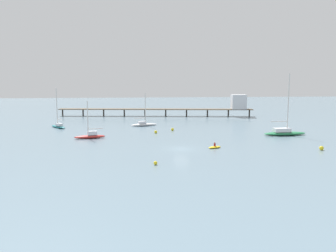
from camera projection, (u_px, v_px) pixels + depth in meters
ground_plane at (181, 149)px, 62.58m from camera, size 400.00×400.00×0.00m
pier at (206, 105)px, 120.03m from camera, size 67.62×13.34×7.61m
sailboat_red at (90, 135)px, 73.90m from camera, size 6.77×2.89×8.05m
sailboat_white at (144, 124)px, 94.59m from camera, size 7.63×4.09×8.97m
sailboat_green at (284, 132)px, 78.20m from camera, size 10.08×3.20×13.99m
sailboat_teal at (58, 125)px, 90.84m from camera, size 5.50×6.83×10.37m
dinghy_yellow at (215, 147)px, 63.18m from camera, size 2.91×2.19×1.14m
mooring_buoy_near at (156, 132)px, 81.12m from camera, size 0.69×0.69×0.69m
mooring_buoy_outer at (172, 129)px, 85.31m from camera, size 0.71×0.71×0.71m
mooring_buoy_inner at (321, 148)px, 61.19m from camera, size 0.78×0.78×0.78m
mooring_buoy_mid at (155, 163)px, 50.47m from camera, size 0.57×0.57×0.57m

